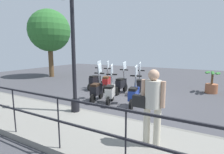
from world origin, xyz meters
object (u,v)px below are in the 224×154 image
scooter_far_0 (139,85)px  scooter_far_2 (107,82)px  scooter_near_2 (97,90)px  lamp_post_near (74,56)px  potted_palm (212,84)px  scooter_near_0 (134,94)px  scooter_near_1 (110,92)px  scooter_far_1 (121,84)px  scooter_far_3 (95,81)px  tree_large (49,31)px  pedestrian_with_bag (152,102)px

scooter_far_0 → scooter_far_2: bearing=76.8°
scooter_near_2 → lamp_post_near: bearing=-179.5°
lamp_post_near → scooter_far_0: bearing=-14.3°
lamp_post_near → scooter_far_2: lamp_post_near is taller
potted_palm → scooter_far_0: 3.65m
scooter_near_0 → scooter_near_1: bearing=86.8°
lamp_post_near → potted_palm: lamp_post_near is taller
scooter_far_1 → scooter_far_3: same height
lamp_post_near → scooter_far_0: lamp_post_near is taller
tree_large → scooter_near_1: 8.87m
lamp_post_near → potted_palm: size_ratio=3.82×
scooter_far_0 → lamp_post_near: bearing=153.4°
tree_large → pedestrian_with_bag: bearing=-122.5°
lamp_post_near → scooter_far_2: bearing=14.3°
scooter_near_2 → scooter_far_2: size_ratio=1.00×
lamp_post_near → pedestrian_with_bag: (-0.80, -2.70, -0.86)m
lamp_post_near → scooter_far_0: size_ratio=2.63×
lamp_post_near → pedestrian_with_bag: bearing=-106.4°
pedestrian_with_bag → scooter_far_2: pedestrian_with_bag is taller
lamp_post_near → scooter_near_0: bearing=-37.2°
scooter_near_2 → scooter_far_0: same height
scooter_near_2 → scooter_near_1: bearing=-103.3°
pedestrian_with_bag → scooter_far_1: size_ratio=1.03×
lamp_post_near → scooter_near_0: lamp_post_near is taller
scooter_near_0 → scooter_far_2: same height
tree_large → scooter_far_0: bearing=-104.1°
lamp_post_near → tree_large: 9.04m
potted_palm → scooter_near_2: size_ratio=0.69×
scooter_far_0 → scooter_far_1: size_ratio=1.00×
potted_palm → scooter_far_1: 4.42m
tree_large → potted_palm: (0.10, -10.93, -3.05)m
scooter_far_1 → pedestrian_with_bag: bearing=-146.0°
scooter_near_2 → scooter_far_2: same height
tree_large → scooter_far_0: size_ratio=3.30×
scooter_near_2 → scooter_far_3: 2.15m
lamp_post_near → scooter_near_2: bearing=10.0°
tree_large → scooter_near_0: 9.64m
scooter_near_1 → scooter_far_1: size_ratio=1.00×
pedestrian_with_bag → scooter_far_0: 4.64m
scooter_far_3 → lamp_post_near: bearing=-150.1°
pedestrian_with_bag → scooter_near_1: pedestrian_with_bag is taller
pedestrian_with_bag → scooter_far_0: pedestrian_with_bag is taller
tree_large → scooter_far_0: 8.73m
tree_large → scooter_near_2: tree_large is taller
pedestrian_with_bag → scooter_far_2: bearing=42.4°
pedestrian_with_bag → scooter_near_2: bearing=52.7°
tree_large → scooter_near_0: tree_large is taller
scooter_near_1 → pedestrian_with_bag: bearing=-154.0°
tree_large → potted_palm: bearing=-89.5°
tree_large → scooter_near_1: (-3.79, -7.43, -3.02)m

